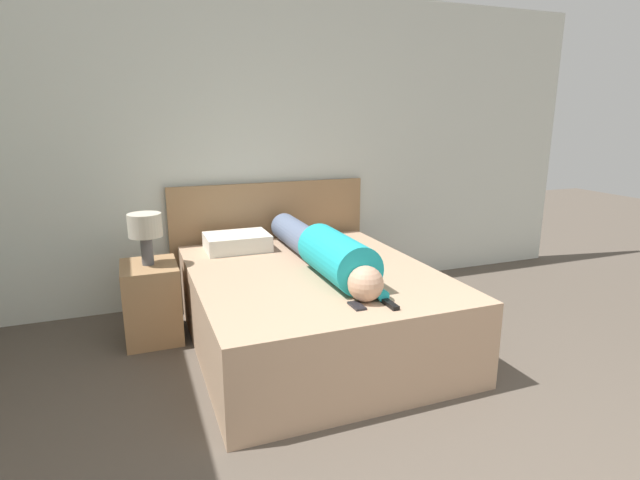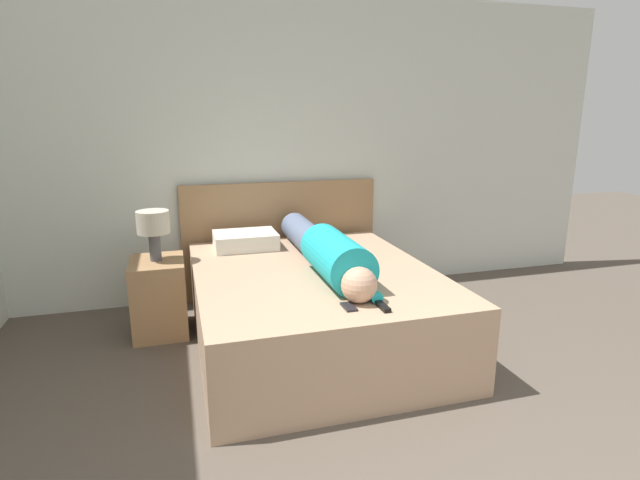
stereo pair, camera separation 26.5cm
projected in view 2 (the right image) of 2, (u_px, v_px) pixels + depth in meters
The scene contains 9 objects.
wall_back at pixel (296, 149), 4.39m from camera, with size 6.02×0.06×2.60m.
bed at pixel (314, 307), 3.53m from camera, with size 1.62×1.97×0.55m.
headboard at pixel (282, 239), 4.48m from camera, with size 1.74×0.04×1.02m.
nightstand at pixel (159, 296), 3.71m from camera, with size 0.39×0.48×0.56m.
table_lamp at pixel (153, 226), 3.58m from camera, with size 0.23×0.23×0.37m.
person_lying at pixel (326, 251), 3.44m from camera, with size 0.30×1.70×0.30m.
pillow_near_headboard at pixel (245, 240), 4.01m from camera, with size 0.49×0.37×0.13m.
tv_remote at pixel (383, 306), 2.77m from camera, with size 0.04×0.15×0.02m.
cell_phone at pixel (349, 307), 2.78m from camera, with size 0.06×0.13×0.01m.
Camera 2 is at (-1.05, -0.33, 1.60)m, focal length 28.00 mm.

